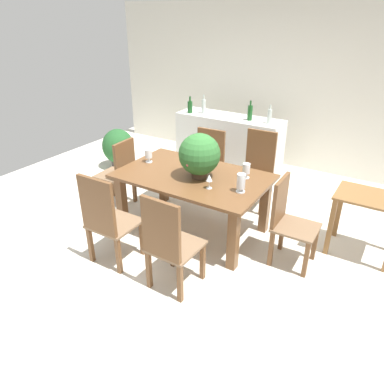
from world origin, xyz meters
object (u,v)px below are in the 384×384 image
(dining_table, at_px, (193,185))
(wine_bottle_amber, at_px, (269,116))
(chair_near_left, at_px, (106,218))
(side_table, at_px, (367,210))
(chair_head_end, at_px, (120,171))
(flower_centerpiece, at_px, (199,155))
(chair_near_right, at_px, (168,242))
(chair_far_left, at_px, (207,158))
(crystal_vase_right, at_px, (241,182))
(wine_glass, at_px, (209,178))
(crystal_vase_left, at_px, (246,170))
(wine_bottle_green, at_px, (250,113))
(chair_foot_end, at_px, (288,218))
(crystal_vase_center_near, at_px, (149,155))
(wine_bottle_dark, at_px, (190,107))
(potted_plant_floor, at_px, (118,147))
(kitchen_counter, at_px, (228,145))
(chair_far_right, at_px, (258,166))
(wine_bottle_clear, at_px, (204,106))

(dining_table, height_order, wine_bottle_amber, wine_bottle_amber)
(chair_near_left, relative_size, side_table, 1.46)
(chair_head_end, height_order, flower_centerpiece, flower_centerpiece)
(chair_near_right, bearing_deg, chair_far_left, -68.13)
(chair_near_left, bearing_deg, flower_centerpiece, -115.98)
(crystal_vase_right, bearing_deg, wine_glass, -163.01)
(flower_centerpiece, xyz_separation_m, crystal_vase_left, (0.46, 0.26, -0.17))
(chair_near_right, distance_m, chair_far_left, 2.22)
(chair_head_end, xyz_separation_m, wine_bottle_green, (1.03, 1.83, 0.53))
(chair_near_left, bearing_deg, crystal_vase_left, -127.05)
(chair_far_left, relative_size, wine_glass, 5.75)
(chair_far_left, relative_size, side_table, 1.30)
(wine_glass, bearing_deg, chair_near_right, -86.49)
(chair_foot_end, bearing_deg, wine_glass, 103.53)
(wine_bottle_green, distance_m, wine_bottle_amber, 0.32)
(chair_near_right, xyz_separation_m, crystal_vase_right, (0.27, 0.93, 0.30))
(crystal_vase_center_near, bearing_deg, wine_glass, -13.99)
(chair_near_left, distance_m, chair_head_end, 1.30)
(wine_bottle_amber, bearing_deg, wine_bottle_dark, -176.10)
(chair_foot_end, height_order, flower_centerpiece, flower_centerpiece)
(chair_near_right, height_order, crystal_vase_left, chair_near_right)
(wine_bottle_dark, distance_m, potted_plant_floor, 1.40)
(chair_near_right, relative_size, chair_far_left, 1.10)
(wine_glass, relative_size, kitchen_counter, 0.09)
(chair_far_right, height_order, wine_bottle_clear, wine_bottle_clear)
(wine_bottle_green, bearing_deg, kitchen_counter, 175.09)
(wine_bottle_clear, bearing_deg, chair_near_right, -65.33)
(crystal_vase_left, height_order, crystal_vase_right, crystal_vase_right)
(wine_bottle_green, bearing_deg, wine_glass, -77.43)
(crystal_vase_center_near, distance_m, side_table, 2.58)
(chair_near_left, relative_size, chair_far_left, 1.12)
(crystal_vase_left, height_order, wine_bottle_clear, wine_bottle_clear)
(wine_bottle_green, bearing_deg, chair_far_left, -108.81)
(chair_near_left, bearing_deg, wine_bottle_clear, -80.12)
(chair_head_end, bearing_deg, chair_near_left, 34.03)
(crystal_vase_center_near, bearing_deg, crystal_vase_right, -6.57)
(flower_centerpiece, bearing_deg, chair_head_end, 179.04)
(chair_far_right, relative_size, chair_far_left, 1.12)
(chair_near_left, xyz_separation_m, chair_head_end, (-0.77, 1.05, -0.04))
(chair_head_end, relative_size, crystal_vase_center_near, 5.68)
(wine_glass, bearing_deg, chair_near_left, -130.91)
(chair_head_end, relative_size, potted_plant_floor, 1.41)
(chair_far_left, bearing_deg, chair_near_left, -92.76)
(dining_table, xyz_separation_m, kitchen_counter, (-0.47, 1.86, -0.14))
(chair_head_end, height_order, side_table, chair_head_end)
(chair_near_left, xyz_separation_m, wine_bottle_amber, (0.59, 2.86, 0.49))
(wine_bottle_clear, bearing_deg, crystal_vase_right, -50.59)
(chair_head_end, bearing_deg, dining_table, 87.58)
(wine_bottle_amber, height_order, potted_plant_floor, wine_bottle_amber)
(chair_near_right, bearing_deg, dining_table, -68.40)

